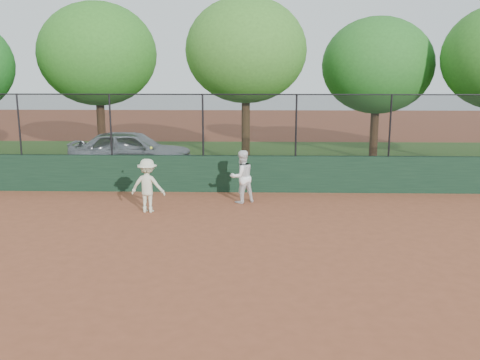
{
  "coord_description": "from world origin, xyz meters",
  "views": [
    {
      "loc": [
        1.16,
        -11.17,
        4.04
      ],
      "look_at": [
        0.8,
        2.2,
        1.2
      ],
      "focal_mm": 40.0,
      "sensor_mm": 36.0,
      "label": 1
    }
  ],
  "objects_px": {
    "tree_1": "(97,54)",
    "tree_2": "(246,51)",
    "parked_car": "(131,151)",
    "tree_3": "(377,66)",
    "player_main": "(148,186)",
    "player_second": "(242,177)"
  },
  "relations": [
    {
      "from": "player_main",
      "to": "tree_1",
      "type": "distance_m",
      "value": 10.74
    },
    {
      "from": "parked_car",
      "to": "tree_3",
      "type": "relative_size",
      "value": 0.78
    },
    {
      "from": "player_second",
      "to": "player_main",
      "type": "xyz_separation_m",
      "value": [
        -2.62,
        -1.16,
        -0.04
      ]
    },
    {
      "from": "player_second",
      "to": "tree_1",
      "type": "relative_size",
      "value": 0.23
    },
    {
      "from": "player_main",
      "to": "tree_3",
      "type": "distance_m",
      "value": 12.63
    },
    {
      "from": "parked_car",
      "to": "tree_2",
      "type": "bearing_deg",
      "value": -72.8
    },
    {
      "from": "parked_car",
      "to": "player_main",
      "type": "xyz_separation_m",
      "value": [
        1.84,
        -6.06,
        -0.05
      ]
    },
    {
      "from": "player_second",
      "to": "tree_2",
      "type": "distance_m",
      "value": 7.52
    },
    {
      "from": "tree_3",
      "to": "player_second",
      "type": "bearing_deg",
      "value": -125.89
    },
    {
      "from": "player_second",
      "to": "player_main",
      "type": "bearing_deg",
      "value": -6.88
    },
    {
      "from": "parked_car",
      "to": "player_main",
      "type": "height_order",
      "value": "player_main"
    },
    {
      "from": "player_main",
      "to": "tree_2",
      "type": "relative_size",
      "value": 0.28
    },
    {
      "from": "player_second",
      "to": "tree_3",
      "type": "relative_size",
      "value": 0.26
    },
    {
      "from": "parked_car",
      "to": "player_main",
      "type": "relative_size",
      "value": 2.47
    },
    {
      "from": "player_main",
      "to": "tree_2",
      "type": "distance_m",
      "value": 8.95
    },
    {
      "from": "parked_car",
      "to": "tree_2",
      "type": "relative_size",
      "value": 0.7
    },
    {
      "from": "player_second",
      "to": "player_main",
      "type": "relative_size",
      "value": 0.82
    },
    {
      "from": "parked_car",
      "to": "tree_3",
      "type": "distance_m",
      "value": 11.01
    },
    {
      "from": "player_second",
      "to": "tree_2",
      "type": "height_order",
      "value": "tree_2"
    },
    {
      "from": "tree_1",
      "to": "tree_3",
      "type": "height_order",
      "value": "tree_1"
    },
    {
      "from": "tree_1",
      "to": "tree_2",
      "type": "height_order",
      "value": "tree_1"
    },
    {
      "from": "parked_car",
      "to": "tree_1",
      "type": "relative_size",
      "value": 0.7
    }
  ]
}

